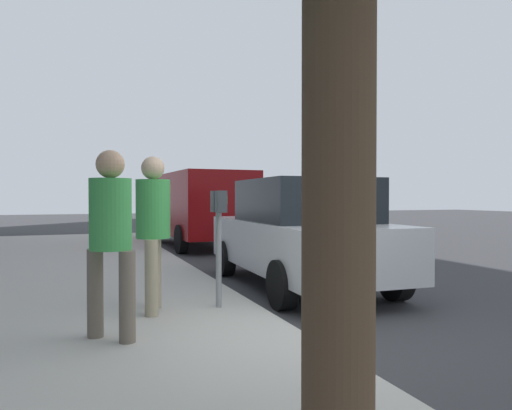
{
  "coord_description": "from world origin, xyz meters",
  "views": [
    {
      "loc": [
        -4.16,
        2.09,
        1.48
      ],
      "look_at": [
        1.64,
        -0.1,
        1.38
      ],
      "focal_mm": 33.32,
      "sensor_mm": 36.0,
      "label": 1
    }
  ],
  "objects_px": {
    "pedestrian_at_meter": "(153,220)",
    "parked_van_far": "(199,205)",
    "parking_meter": "(219,223)",
    "parked_sedan_near": "(301,233)",
    "pedestrian_bystander": "(111,228)"
  },
  "relations": [
    {
      "from": "pedestrian_at_meter",
      "to": "parked_sedan_near",
      "type": "distance_m",
      "value": 3.02
    },
    {
      "from": "pedestrian_bystander",
      "to": "parked_sedan_near",
      "type": "distance_m",
      "value": 3.98
    },
    {
      "from": "parked_van_far",
      "to": "pedestrian_at_meter",
      "type": "bearing_deg",
      "value": 162.8
    },
    {
      "from": "parking_meter",
      "to": "parked_sedan_near",
      "type": "distance_m",
      "value": 2.39
    },
    {
      "from": "pedestrian_at_meter",
      "to": "pedestrian_bystander",
      "type": "xyz_separation_m",
      "value": [
        -0.95,
        0.53,
        -0.03
      ]
    },
    {
      "from": "pedestrian_at_meter",
      "to": "pedestrian_bystander",
      "type": "height_order",
      "value": "pedestrian_at_meter"
    },
    {
      "from": "parked_van_far",
      "to": "parked_sedan_near",
      "type": "bearing_deg",
      "value": 179.98
    },
    {
      "from": "pedestrian_at_meter",
      "to": "parked_sedan_near",
      "type": "height_order",
      "value": "pedestrian_at_meter"
    },
    {
      "from": "parked_sedan_near",
      "to": "parked_van_far",
      "type": "bearing_deg",
      "value": -0.02
    },
    {
      "from": "parking_meter",
      "to": "pedestrian_at_meter",
      "type": "distance_m",
      "value": 0.78
    },
    {
      "from": "pedestrian_at_meter",
      "to": "parked_van_far",
      "type": "distance_m",
      "value": 8.85
    },
    {
      "from": "pedestrian_bystander",
      "to": "parked_van_far",
      "type": "distance_m",
      "value": 9.92
    },
    {
      "from": "pedestrian_at_meter",
      "to": "parked_van_far",
      "type": "xyz_separation_m",
      "value": [
        8.46,
        -2.62,
        0.04
      ]
    },
    {
      "from": "parking_meter",
      "to": "pedestrian_bystander",
      "type": "height_order",
      "value": "pedestrian_bystander"
    },
    {
      "from": "parking_meter",
      "to": "parked_sedan_near",
      "type": "height_order",
      "value": "parked_sedan_near"
    }
  ]
}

